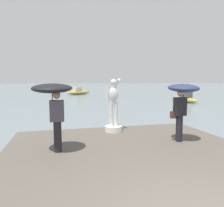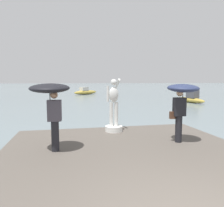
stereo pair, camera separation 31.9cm
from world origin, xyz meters
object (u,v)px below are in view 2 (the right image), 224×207
statue_white_figure (114,112)px  onlooker_left (51,96)px  boat_mid (85,92)px  boat_far (191,98)px  onlooker_right (182,96)px

statue_white_figure → onlooker_left: size_ratio=1.07×
boat_mid → boat_far: size_ratio=1.09×
statue_white_figure → boat_far: statue_white_figure is taller
boat_far → onlooker_left: bearing=-132.6°
statue_white_figure → onlooker_left: 3.09m
onlooker_right → boat_mid: (-0.69, 32.24, -1.46)m
onlooker_right → boat_mid: onlooker_right is taller
onlooker_right → boat_far: 18.21m
onlooker_left → onlooker_right: bearing=1.3°
onlooker_left → onlooker_right: onlooker_left is taller
onlooker_left → boat_mid: 32.55m
onlooker_right → boat_far: (9.94, 15.18, -1.46)m
statue_white_figure → boat_far: size_ratio=0.46×
statue_white_figure → boat_mid: 30.40m
statue_white_figure → onlooker_right: size_ratio=1.09×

